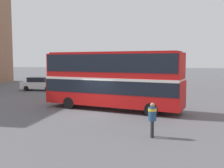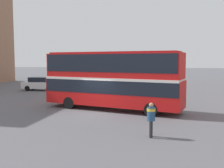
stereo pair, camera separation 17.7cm
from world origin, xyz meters
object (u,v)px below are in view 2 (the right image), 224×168
at_px(double_decker_bus, 112,77).
at_px(parked_car_kerb_near, 86,84).
at_px(parked_car_kerb_far, 40,84).
at_px(pedestrian_foreground, 151,116).

relative_size(double_decker_bus, parked_car_kerb_near, 2.36).
distance_m(parked_car_kerb_near, parked_car_kerb_far, 6.07).
height_order(double_decker_bus, pedestrian_foreground, double_decker_bus).
distance_m(pedestrian_foreground, parked_car_kerb_near, 23.16).
distance_m(double_decker_bus, pedestrian_foreground, 7.84).
relative_size(pedestrian_foreground, parked_car_kerb_near, 0.37).
bearing_deg(pedestrian_foreground, parked_car_kerb_near, -71.06).
bearing_deg(double_decker_bus, pedestrian_foreground, -49.78).
height_order(parked_car_kerb_near, parked_car_kerb_far, parked_car_kerb_far).
bearing_deg(double_decker_bus, parked_car_kerb_far, 150.12).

